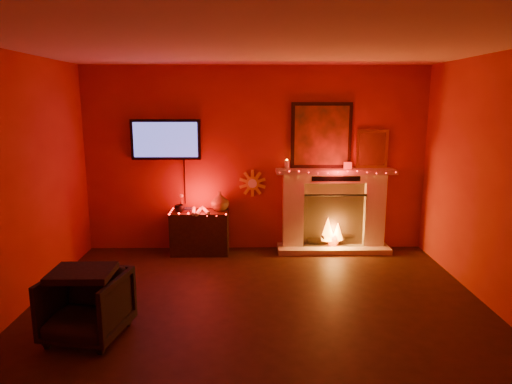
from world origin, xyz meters
The scene contains 6 objects.
room centered at (0.00, 0.00, 1.35)m, with size 5.00×5.00×5.00m.
fireplace centered at (1.14, 2.39, 0.72)m, with size 1.72×0.40×2.18m.
tv centered at (-1.30, 2.45, 1.65)m, with size 1.00×0.07×1.24m.
sunburst_clock centered at (-0.05, 2.48, 1.00)m, with size 0.40×0.03×0.40m.
console_table centered at (-0.80, 2.26, 0.36)m, with size 0.84×0.52×0.91m.
armchair centered at (-1.62, -0.17, 0.32)m, with size 0.67×0.69×0.63m, color black.
Camera 1 is at (-0.10, -4.16, 2.20)m, focal length 32.00 mm.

